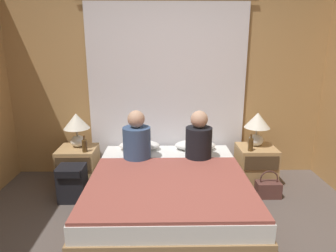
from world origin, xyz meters
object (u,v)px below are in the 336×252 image
lamp_right (257,124)px  person_right_in_bed (199,139)px  nightstand_left (79,166)px  beer_bottle_on_right_stand (251,144)px  nightstand_right (256,165)px  person_left_in_bed (137,140)px  lamp_left (77,125)px  pillow_left (139,145)px  beer_bottle_on_left_stand (85,146)px  backpack_on_floor (72,181)px  handbag_on_floor (268,189)px  bed (168,193)px  pillow_right (195,145)px

lamp_right → person_right_in_bed: (-0.77, -0.28, -0.10)m
nightstand_left → beer_bottle_on_right_stand: size_ratio=2.26×
nightstand_right → person_left_in_bed: person_left_in_bed is taller
lamp_left → pillow_left: (0.77, 0.05, -0.29)m
person_right_in_bed → beer_bottle_on_left_stand: 1.36m
pillow_left → person_left_in_bed: size_ratio=0.88×
backpack_on_floor → lamp_right: bearing=12.3°
beer_bottle_on_left_stand → handbag_on_floor: bearing=-6.8°
bed → nightstand_left: 1.31m
nightstand_right → bed: bearing=-149.9°
nightstand_left → person_left_in_bed: 0.90m
beer_bottle_on_left_stand → person_left_in_bed: bearing=-7.6°
lamp_right → person_right_in_bed: person_right_in_bed is taller
pillow_left → beer_bottle_on_left_stand: (-0.64, -0.25, 0.09)m
bed → pillow_left: (-0.36, 0.77, 0.27)m
nightstand_left → beer_bottle_on_right_stand: bearing=-3.6°
lamp_right → beer_bottle_on_right_stand: (-0.12, -0.20, -0.20)m
beer_bottle_on_left_stand → handbag_on_floor: (2.17, -0.26, -0.46)m
person_right_in_bed → beer_bottle_on_left_stand: person_right_in_bed is taller
person_right_in_bed → backpack_on_floor: (-1.45, -0.20, -0.43)m
pillow_right → pillow_left: bearing=180.0°
nightstand_left → lamp_right: lamp_right is taller
lamp_right → pillow_right: size_ratio=0.82×
person_left_in_bed → beer_bottle_on_right_stand: bearing=3.5°
nightstand_left → person_left_in_bed: bearing=-15.8°
pillow_left → backpack_on_floor: pillow_left is taller
backpack_on_floor → pillow_right: bearing=20.3°
lamp_left → pillow_right: lamp_left is taller
nightstand_left → pillow_left: bearing=8.5°
person_left_in_bed → person_right_in_bed: 0.72m
person_right_in_bed → beer_bottle_on_right_stand: size_ratio=2.76×
lamp_right → lamp_left: bearing=180.0°
pillow_right → bed: bearing=-115.0°
bed → person_left_in_bed: (-0.36, 0.44, 0.45)m
bed → backpack_on_floor: 1.11m
lamp_right → pillow_left: bearing=178.0°
lamp_left → nightstand_right: bearing=-1.6°
lamp_right → person_left_in_bed: bearing=-169.4°
lamp_right → bed: bearing=-147.5°
nightstand_left → lamp_right: (2.26, 0.06, 0.52)m
pillow_left → handbag_on_floor: pillow_left is taller
nightstand_left → beer_bottle_on_left_stand: beer_bottle_on_left_stand is taller
bed → beer_bottle_on_left_stand: bearing=152.3°
lamp_right → person_left_in_bed: person_left_in_bed is taller
lamp_left → pillow_right: size_ratio=0.82×
nightstand_left → nightstand_right: same height
lamp_left → beer_bottle_on_right_stand: 2.15m
pillow_right → lamp_left: bearing=-178.0°
bed → pillow_right: pillow_right is taller
bed → person_right_in_bed: person_right_in_bed is taller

